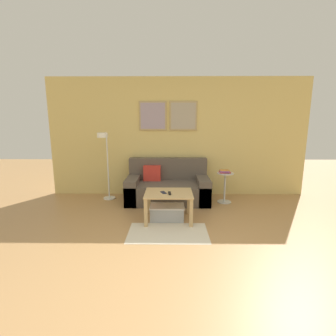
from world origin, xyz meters
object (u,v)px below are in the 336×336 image
storage_bin (167,212)px  book_stack (225,171)px  remote_control (170,193)px  coffee_table (169,198)px  side_table (225,185)px  cell_phone (163,192)px  couch (168,187)px  floor_lamp (105,155)px

storage_bin → book_stack: book_stack is taller
remote_control → book_stack: bearing=37.4°
coffee_table → side_table: 1.45m
book_stack → cell_phone: book_stack is taller
couch → book_stack: 1.21m
coffee_table → remote_control: size_ratio=5.22×
remote_control → cell_phone: 0.12m
floor_lamp → cell_phone: size_ratio=10.10×
floor_lamp → remote_control: 1.72m
couch → book_stack: (1.15, -0.12, 0.36)m
storage_bin → remote_control: remote_control is taller
coffee_table → storage_bin: bearing=146.0°
floor_lamp → remote_control: size_ratio=9.43×
floor_lamp → remote_control: floor_lamp is taller
floor_lamp → remote_control: bearing=-38.0°
floor_lamp → side_table: 2.49m
coffee_table → floor_lamp: bearing=143.5°
book_stack → remote_control: (-1.10, -0.99, -0.16)m
couch → book_stack: bearing=-5.8°
couch → floor_lamp: floor_lamp is taller
side_table → remote_control: (-1.12, -0.98, 0.12)m
floor_lamp → book_stack: floor_lamp is taller
couch → floor_lamp: bearing=-176.1°
floor_lamp → book_stack: (2.40, -0.03, -0.33)m
couch → remote_control: size_ratio=11.12×
storage_bin → floor_lamp: 1.78m
side_table → cell_phone: side_table is taller
side_table → book_stack: bearing=159.3°
couch → storage_bin: couch is taller
couch → side_table: couch is taller
couch → cell_phone: couch is taller
book_stack → floor_lamp: bearing=179.3°
storage_bin → coffee_table: bearing=-34.0°
coffee_table → couch: bearing=91.7°
side_table → remote_control: size_ratio=4.09×
storage_bin → remote_control: 0.38m
coffee_table → storage_bin: (-0.03, 0.02, -0.25)m
coffee_table → cell_phone: 0.13m
floor_lamp → remote_control: (1.30, -1.02, -0.49)m
couch → side_table: 1.17m
side_table → cell_phone: bearing=-142.9°
coffee_table → book_stack: 1.47m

